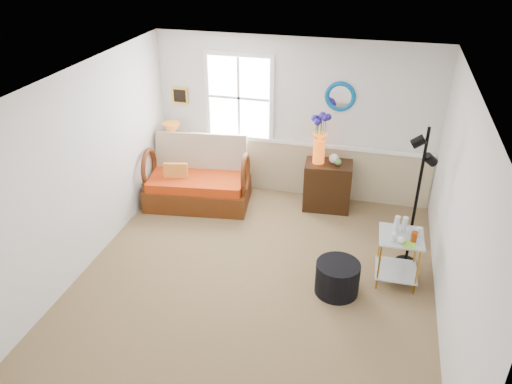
% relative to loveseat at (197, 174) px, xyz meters
% --- Properties ---
extents(floor, '(4.50, 5.00, 0.01)m').
position_rel_loveseat_xyz_m(floor, '(1.40, -1.74, -0.53)').
color(floor, brown).
rests_on(floor, ground).
extents(ceiling, '(4.50, 5.00, 0.01)m').
position_rel_loveseat_xyz_m(ceiling, '(1.40, -1.74, 2.07)').
color(ceiling, white).
rests_on(ceiling, walls).
extents(walls, '(4.51, 5.01, 2.60)m').
position_rel_loveseat_xyz_m(walls, '(1.40, -1.74, 0.77)').
color(walls, silver).
rests_on(walls, floor).
extents(wainscot, '(4.46, 0.02, 0.90)m').
position_rel_loveseat_xyz_m(wainscot, '(1.40, 0.74, -0.08)').
color(wainscot, tan).
rests_on(wainscot, walls).
extents(chair_rail, '(4.46, 0.04, 0.06)m').
position_rel_loveseat_xyz_m(chair_rail, '(1.40, 0.73, 0.39)').
color(chair_rail, white).
rests_on(chair_rail, walls).
extents(window, '(1.14, 0.06, 1.44)m').
position_rel_loveseat_xyz_m(window, '(0.50, 0.73, 1.07)').
color(window, white).
rests_on(window, walls).
extents(picture, '(0.28, 0.03, 0.28)m').
position_rel_loveseat_xyz_m(picture, '(-0.52, 0.74, 1.02)').
color(picture, gold).
rests_on(picture, walls).
extents(mirror, '(0.47, 0.07, 0.47)m').
position_rel_loveseat_xyz_m(mirror, '(2.10, 0.74, 1.22)').
color(mirror, '#0069C2').
rests_on(mirror, walls).
extents(loveseat, '(1.74, 1.14, 1.06)m').
position_rel_loveseat_xyz_m(loveseat, '(0.00, 0.00, 0.00)').
color(loveseat, '#5D2D0E').
rests_on(loveseat, floor).
extents(throw_pillow, '(0.39, 0.18, 0.37)m').
position_rel_loveseat_xyz_m(throw_pillow, '(-0.32, -0.12, 0.00)').
color(throw_pillow, '#E75C09').
rests_on(throw_pillow, loveseat).
extents(lamp_stand, '(0.36, 0.36, 0.62)m').
position_rel_loveseat_xyz_m(lamp_stand, '(-0.59, 0.45, -0.22)').
color(lamp_stand, black).
rests_on(lamp_stand, floor).
extents(table_lamp, '(0.37, 0.37, 0.54)m').
position_rel_loveseat_xyz_m(table_lamp, '(-0.60, 0.48, 0.36)').
color(table_lamp, '#C76E21').
rests_on(table_lamp, lamp_stand).
extents(potted_plant, '(0.34, 0.38, 0.29)m').
position_rel_loveseat_xyz_m(potted_plant, '(-0.46, 0.48, 0.23)').
color(potted_plant, '#56853B').
rests_on(potted_plant, lamp_stand).
extents(cabinet, '(0.76, 0.52, 0.78)m').
position_rel_loveseat_xyz_m(cabinet, '(2.04, 0.38, -0.14)').
color(cabinet, black).
rests_on(cabinet, floor).
extents(flower_vase, '(0.32, 0.32, 0.80)m').
position_rel_loveseat_xyz_m(flower_vase, '(1.87, 0.38, 0.65)').
color(flower_vase, '#DF5713').
rests_on(flower_vase, cabinet).
extents(side_table, '(0.55, 0.55, 0.68)m').
position_rel_loveseat_xyz_m(side_table, '(3.15, -1.25, -0.19)').
color(side_table, '#BB8323').
rests_on(side_table, floor).
extents(tabletop_items, '(0.39, 0.39, 0.23)m').
position_rel_loveseat_xyz_m(tabletop_items, '(3.20, -1.30, 0.27)').
color(tabletop_items, silver).
rests_on(tabletop_items, side_table).
extents(floor_lamp, '(0.31, 0.31, 1.97)m').
position_rel_loveseat_xyz_m(floor_lamp, '(3.29, -0.85, 0.45)').
color(floor_lamp, black).
rests_on(floor_lamp, floor).
extents(ottoman, '(0.70, 0.70, 0.42)m').
position_rel_loveseat_xyz_m(ottoman, '(2.45, -1.67, -0.32)').
color(ottoman, black).
rests_on(ottoman, floor).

